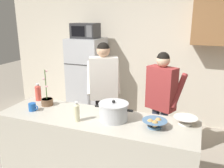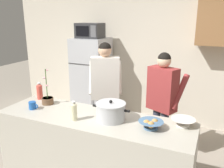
% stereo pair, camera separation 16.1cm
% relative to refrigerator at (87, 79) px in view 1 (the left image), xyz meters
% --- Properties ---
extents(back_wall_unit, '(6.00, 0.48, 2.60)m').
position_rel_refrigerator_xyz_m(back_wall_unit, '(1.29, 0.41, 0.60)').
color(back_wall_unit, beige).
rests_on(back_wall_unit, ground).
extents(kitchen_island, '(2.29, 0.68, 0.92)m').
position_rel_refrigerator_xyz_m(kitchen_island, '(1.02, -1.85, -0.35)').
color(kitchen_island, '#BCB7A8').
rests_on(kitchen_island, ground).
extents(refrigerator, '(0.64, 0.68, 1.62)m').
position_rel_refrigerator_xyz_m(refrigerator, '(0.00, 0.00, 0.00)').
color(refrigerator, '#B7BABF').
rests_on(refrigerator, ground).
extents(microwave, '(0.48, 0.37, 0.28)m').
position_rel_refrigerator_xyz_m(microwave, '(0.00, -0.02, 0.95)').
color(microwave, '#2D2D30').
rests_on(microwave, refrigerator).
extents(person_near_pot, '(0.61, 0.56, 1.67)m').
position_rel_refrigerator_xyz_m(person_near_pot, '(0.74, -0.91, 0.23)').
color(person_near_pot, black).
rests_on(person_near_pot, ground).
extents(person_by_sink, '(0.58, 0.54, 1.57)m').
position_rel_refrigerator_xyz_m(person_by_sink, '(1.62, -0.91, 0.16)').
color(person_by_sink, '#33384C').
rests_on(person_by_sink, ground).
extents(cooking_pot, '(0.44, 0.33, 0.23)m').
position_rel_refrigerator_xyz_m(cooking_pot, '(1.24, -1.83, 0.21)').
color(cooking_pot, silver).
rests_on(cooking_pot, kitchen_island).
extents(coffee_mug, '(0.13, 0.09, 0.10)m').
position_rel_refrigerator_xyz_m(coffee_mug, '(0.23, -1.93, 0.16)').
color(coffee_mug, '#1E59B2').
rests_on(coffee_mug, kitchen_island).
extents(bread_bowl, '(0.26, 0.26, 0.10)m').
position_rel_refrigerator_xyz_m(bread_bowl, '(1.71, -1.86, 0.16)').
color(bread_bowl, '#4C7299').
rests_on(bread_bowl, kitchen_island).
extents(empty_bowl, '(0.25, 0.25, 0.08)m').
position_rel_refrigerator_xyz_m(empty_bowl, '(2.00, -1.66, 0.15)').
color(empty_bowl, white).
rests_on(empty_bowl, kitchen_island).
extents(bottle_near_edge, '(0.08, 0.08, 0.24)m').
position_rel_refrigerator_xyz_m(bottle_near_edge, '(0.06, -1.60, 0.22)').
color(bottle_near_edge, '#D84C3F').
rests_on(bottle_near_edge, kitchen_island).
extents(bottle_mid_counter, '(0.07, 0.07, 0.22)m').
position_rel_refrigerator_xyz_m(bottle_mid_counter, '(0.88, -2.00, 0.22)').
color(bottle_mid_counter, beige).
rests_on(bottle_mid_counter, kitchen_island).
extents(potted_orchid, '(0.15, 0.15, 0.47)m').
position_rel_refrigerator_xyz_m(potted_orchid, '(0.28, -1.71, 0.17)').
color(potted_orchid, brown).
rests_on(potted_orchid, kitchen_island).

